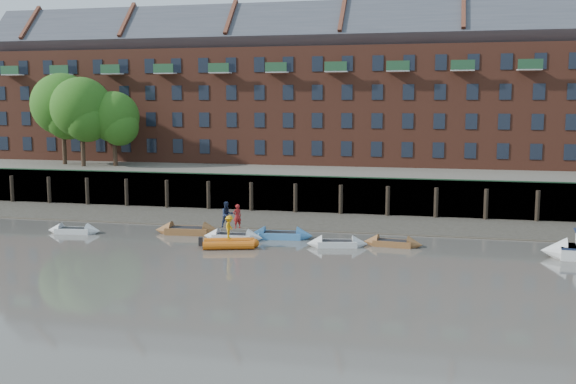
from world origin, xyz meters
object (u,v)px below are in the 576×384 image
(rowboat_5, at_px, (337,244))
(person_rower_b, at_px, (227,215))
(rowboat_2, at_px, (188,231))
(rowboat_3, at_px, (233,237))
(rib_tender, at_px, (231,244))
(rowboat_0, at_px, (74,231))
(person_rower_a, at_px, (237,216))
(rowboat_4, at_px, (281,235))
(person_rib_crew, at_px, (229,227))
(rowboat_6, at_px, (393,243))

(rowboat_5, distance_m, person_rower_b, 8.13)
(rowboat_2, distance_m, rowboat_3, 4.10)
(rib_tender, xyz_separation_m, person_rower_b, (-1.11, 2.54, 1.50))
(rowboat_0, distance_m, person_rower_a, 12.62)
(rowboat_4, bearing_deg, person_rower_a, -163.32)
(rowboat_5, bearing_deg, person_rower_a, 163.73)
(rowboat_4, distance_m, person_rower_b, 4.11)
(rowboat_3, height_order, person_rib_crew, person_rib_crew)
(rib_tender, bearing_deg, rowboat_5, -0.91)
(rowboat_2, bearing_deg, rowboat_0, -173.90)
(rowboat_2, bearing_deg, rowboat_5, -14.14)
(rowboat_0, xyz_separation_m, rowboat_3, (12.22, 0.33, 0.02))
(rowboat_2, relative_size, person_rib_crew, 3.21)
(person_rower_b, xyz_separation_m, person_rib_crew, (0.99, -2.54, -0.39))
(rowboat_0, height_order, rib_tender, rowboat_0)
(rowboat_0, xyz_separation_m, person_rower_b, (11.76, 0.43, 1.57))
(rowboat_4, xyz_separation_m, rowboat_5, (4.33, -1.82, -0.02))
(rowboat_5, bearing_deg, rib_tender, -175.96)
(rowboat_3, bearing_deg, rowboat_4, 21.24)
(rib_tender, height_order, person_rib_crew, person_rib_crew)
(rowboat_5, bearing_deg, rowboat_3, 164.50)
(rowboat_4, relative_size, person_rower_a, 2.76)
(rowboat_2, distance_m, person_rib_crew, 5.89)
(rowboat_3, xyz_separation_m, rowboat_5, (7.50, -0.54, -0.01))
(rowboat_3, distance_m, rowboat_4, 3.41)
(rowboat_3, distance_m, person_rib_crew, 2.75)
(rowboat_2, distance_m, rowboat_6, 15.05)
(rowboat_6, bearing_deg, rowboat_0, -172.24)
(rowboat_3, height_order, person_rower_b, person_rower_b)
(rowboat_0, bearing_deg, rib_tender, -15.67)
(rowboat_5, distance_m, rib_tender, 7.11)
(rowboat_6, height_order, person_rower_a, person_rower_a)
(person_rower_a, bearing_deg, rib_tender, 54.69)
(rowboat_0, relative_size, rowboat_3, 0.95)
(person_rower_b, relative_size, person_rib_crew, 1.18)
(rowboat_2, height_order, rowboat_4, rowboat_2)
(rowboat_5, xyz_separation_m, rib_tender, (-6.85, -1.89, 0.07))
(rowboat_4, xyz_separation_m, person_rower_a, (-2.86, -1.20, 1.46))
(rowboat_2, relative_size, rib_tender, 1.33)
(rowboat_0, xyz_separation_m, person_rower_a, (12.52, 0.40, 1.49))
(rowboat_5, height_order, person_rower_a, person_rower_a)
(rowboat_0, distance_m, rowboat_3, 12.22)
(rowboat_0, bearing_deg, rowboat_4, -0.46)
(rowboat_0, distance_m, rowboat_5, 19.72)
(rowboat_5, distance_m, person_rower_a, 7.37)
(rib_tender, relative_size, person_rib_crew, 2.42)
(rowboat_4, height_order, person_rower_b, person_rower_b)
(rowboat_3, relative_size, rowboat_6, 1.06)
(rowboat_2, xyz_separation_m, rowboat_6, (15.03, -0.83, -0.05))
(rowboat_3, bearing_deg, rowboat_0, -179.12)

